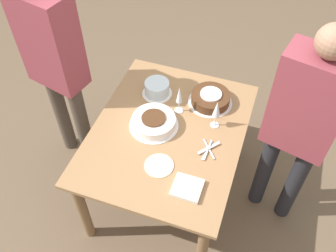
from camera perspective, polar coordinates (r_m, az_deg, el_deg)
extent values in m
plane|color=brown|center=(3.08, 0.00, -9.49)|extent=(12.00, 12.00, 0.00)
cube|color=#9E754C|center=(2.50, 0.00, -0.98)|extent=(1.25, 0.99, 0.03)
cylinder|color=brown|center=(2.48, 5.23, -18.23)|extent=(0.07, 0.07, 0.70)
cylinder|color=brown|center=(3.08, 10.79, 0.12)|extent=(0.07, 0.07, 0.70)
cylinder|color=brown|center=(2.65, -12.85, -12.33)|extent=(0.07, 0.07, 0.70)
cylinder|color=brown|center=(3.22, -3.83, 3.84)|extent=(0.07, 0.07, 0.70)
cylinder|color=white|center=(2.52, -2.17, 0.12)|extent=(0.33, 0.33, 0.01)
cylinder|color=white|center=(2.49, -2.19, 0.65)|extent=(0.29, 0.29, 0.07)
cylinder|color=#4C2D19|center=(2.46, -2.21, 1.25)|extent=(0.16, 0.16, 0.01)
cylinder|color=white|center=(2.68, 6.43, 3.66)|extent=(0.31, 0.31, 0.01)
cylinder|color=#4C2D19|center=(2.66, 6.50, 4.23)|extent=(0.27, 0.27, 0.07)
cylinder|color=white|center=(2.63, 6.57, 4.86)|extent=(0.15, 0.15, 0.01)
cylinder|color=white|center=(2.73, -1.66, 5.01)|extent=(0.22, 0.22, 0.01)
cylinder|color=silver|center=(2.70, -1.69, 5.81)|extent=(0.18, 0.18, 0.10)
cylinder|color=silver|center=(2.61, 1.66, 2.40)|extent=(0.06, 0.06, 0.00)
cylinder|color=silver|center=(2.58, 1.68, 3.09)|extent=(0.01, 0.01, 0.09)
cone|color=silver|center=(2.50, 1.74, 4.79)|extent=(0.04, 0.04, 0.13)
cylinder|color=silver|center=(2.54, 7.11, 0.16)|extent=(0.06, 0.06, 0.00)
cylinder|color=silver|center=(2.50, 7.22, 0.92)|extent=(0.01, 0.01, 0.10)
cone|color=silver|center=(2.42, 7.46, 2.65)|extent=(0.05, 0.05, 0.12)
cylinder|color=beige|center=(2.32, -1.38, -6.05)|extent=(0.18, 0.18, 0.01)
cube|color=silver|center=(2.42, 6.25, -3.21)|extent=(0.14, 0.12, 0.00)
cube|color=silver|center=(2.40, 6.00, -3.68)|extent=(0.17, 0.04, 0.00)
cube|color=silver|center=(2.40, 6.23, -3.47)|extent=(0.14, 0.12, 0.00)
cube|color=silver|center=(2.39, 6.08, -3.62)|extent=(0.17, 0.02, 0.00)
cube|color=silver|center=(2.39, 6.25, -3.41)|extent=(0.14, 0.12, 0.00)
cube|color=silver|center=(2.22, 2.94, -9.40)|extent=(0.16, 0.17, 0.03)
cylinder|color=#232328|center=(2.78, 18.69, -8.22)|extent=(0.11, 0.11, 0.80)
cylinder|color=#232328|center=(2.79, 14.53, -6.36)|extent=(0.11, 0.11, 0.80)
cube|color=brown|center=(2.24, 20.64, 3.18)|extent=(0.30, 0.44, 0.66)
sphere|color=#997056|center=(1.98, 23.97, 11.67)|extent=(0.18, 0.18, 0.18)
cylinder|color=#4C4238|center=(3.15, -15.93, 1.97)|extent=(0.11, 0.11, 0.82)
cylinder|color=#4C4238|center=(3.03, -12.95, 0.36)|extent=(0.11, 0.11, 0.82)
cube|color=brown|center=(2.60, -17.69, 12.38)|extent=(0.31, 0.44, 0.69)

